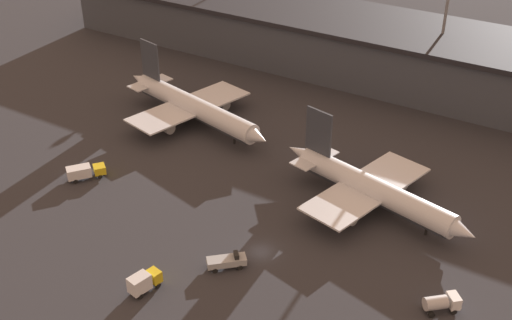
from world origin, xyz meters
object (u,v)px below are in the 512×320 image
(service_vehicle_2, at_px, (85,171))
(service_vehicle_3, at_px, (441,303))
(airplane_0, at_px, (193,107))
(service_vehicle_1, at_px, (144,282))
(service_vehicle_0, at_px, (227,261))
(airplane_1, at_px, (372,189))

(service_vehicle_2, xyz_separation_m, service_vehicle_3, (69.16, 1.42, 0.01))
(airplane_0, relative_size, service_vehicle_2, 6.19)
(airplane_0, height_order, service_vehicle_1, airplane_0)
(service_vehicle_0, bearing_deg, service_vehicle_3, -28.31)
(airplane_0, height_order, service_vehicle_2, airplane_0)
(airplane_0, height_order, service_vehicle_0, airplane_0)
(service_vehicle_3, bearing_deg, airplane_1, 92.29)
(service_vehicle_0, distance_m, service_vehicle_2, 38.38)
(airplane_1, relative_size, service_vehicle_3, 7.58)
(service_vehicle_3, bearing_deg, service_vehicle_0, 152.11)
(service_vehicle_0, bearing_deg, service_vehicle_1, -167.35)
(service_vehicle_3, bearing_deg, service_vehicle_1, 163.70)
(airplane_0, relative_size, service_vehicle_0, 7.51)
(service_vehicle_1, height_order, service_vehicle_3, service_vehicle_1)
(airplane_1, relative_size, service_vehicle_1, 7.27)
(service_vehicle_1, bearing_deg, airplane_0, 40.44)
(airplane_0, bearing_deg, service_vehicle_2, -83.99)
(service_vehicle_0, relative_size, service_vehicle_3, 1.14)
(airplane_1, bearing_deg, service_vehicle_0, -101.29)
(airplane_1, height_order, service_vehicle_2, airplane_1)
(service_vehicle_0, height_order, service_vehicle_2, service_vehicle_2)
(airplane_0, distance_m, service_vehicle_1, 54.67)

